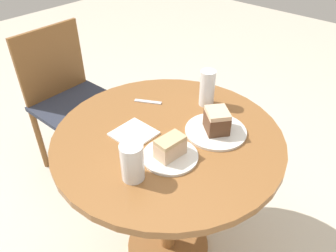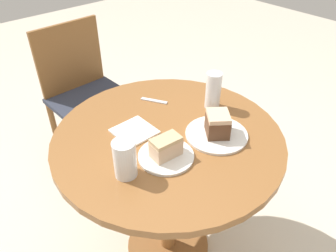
# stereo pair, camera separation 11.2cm
# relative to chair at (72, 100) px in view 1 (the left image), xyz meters

# --- Properties ---
(ground_plane) EXTENTS (8.00, 8.00, 0.00)m
(ground_plane) POSITION_rel_chair_xyz_m (-0.11, -0.87, -0.47)
(ground_plane) COLOR beige
(table) EXTENTS (0.89, 0.89, 0.73)m
(table) POSITION_rel_chair_xyz_m (-0.11, -0.87, 0.11)
(table) COLOR brown
(table) RESTS_ON ground_plane
(chair) EXTENTS (0.45, 0.46, 0.87)m
(chair) POSITION_rel_chair_xyz_m (0.00, 0.00, 0.00)
(chair) COLOR brown
(chair) RESTS_ON ground_plane
(plate_near) EXTENTS (0.24, 0.24, 0.01)m
(plate_near) POSITION_rel_chair_xyz_m (0.02, -1.00, 0.26)
(plate_near) COLOR silver
(plate_near) RESTS_ON table
(plate_far) EXTENTS (0.20, 0.20, 0.01)m
(plate_far) POSITION_rel_chair_xyz_m (-0.21, -0.97, 0.26)
(plate_far) COLOR silver
(plate_far) RESTS_ON table
(cake_slice_near) EXTENTS (0.12, 0.12, 0.09)m
(cake_slice_near) POSITION_rel_chair_xyz_m (0.02, -1.00, 0.31)
(cake_slice_near) COLOR brown
(cake_slice_near) RESTS_ON plate_near
(cake_slice_far) EXTENTS (0.11, 0.07, 0.07)m
(cake_slice_far) POSITION_rel_chair_xyz_m (-0.21, -0.97, 0.31)
(cake_slice_far) COLOR beige
(cake_slice_far) RESTS_ON plate_far
(glass_lemonade) EXTENTS (0.08, 0.08, 0.13)m
(glass_lemonade) POSITION_rel_chair_xyz_m (-0.36, -0.94, 0.32)
(glass_lemonade) COLOR beige
(glass_lemonade) RESTS_ON table
(glass_water) EXTENTS (0.06, 0.06, 0.16)m
(glass_water) POSITION_rel_chair_xyz_m (0.16, -0.85, 0.33)
(glass_water) COLOR silver
(glass_water) RESTS_ON table
(napkin_stack) EXTENTS (0.14, 0.14, 0.01)m
(napkin_stack) POSITION_rel_chair_xyz_m (-0.20, -0.78, 0.26)
(napkin_stack) COLOR white
(napkin_stack) RESTS_ON table
(spoon) EXTENTS (0.08, 0.11, 0.00)m
(spoon) POSITION_rel_chair_xyz_m (-0.00, -0.65, 0.26)
(spoon) COLOR silver
(spoon) RESTS_ON table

